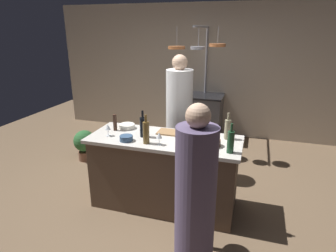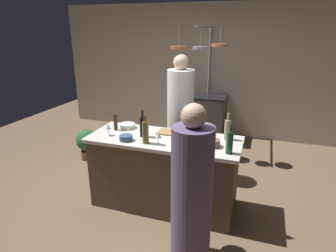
{
  "view_description": "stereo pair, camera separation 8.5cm",
  "coord_description": "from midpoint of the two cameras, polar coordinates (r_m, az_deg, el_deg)",
  "views": [
    {
      "loc": [
        0.97,
        -3.0,
        2.12
      ],
      "look_at": [
        0.0,
        0.15,
        1.0
      ],
      "focal_mm": 30.74,
      "sensor_mm": 36.0,
      "label": 1
    },
    {
      "loc": [
        1.05,
        -2.97,
        2.12
      ],
      "look_at": [
        0.0,
        0.15,
        1.0
      ],
      "focal_mm": 30.74,
      "sensor_mm": 36.0,
      "label": 2
    }
  ],
  "objects": [
    {
      "name": "mixing_bowl_blue",
      "position": [
        3.33,
        -9.0,
        -2.4
      ],
      "size": [
        0.15,
        0.15,
        0.06
      ],
      "primitive_type": "cylinder",
      "color": "#334C6B",
      "rests_on": "kitchen_island"
    },
    {
      "name": "chef",
      "position": [
        4.19,
        1.62,
        0.82
      ],
      "size": [
        0.38,
        0.38,
        1.79
      ],
      "color": "white",
      "rests_on": "ground_plane"
    },
    {
      "name": "pepper_mill",
      "position": [
        3.67,
        -11.12,
        0.7
      ],
      "size": [
        0.05,
        0.05,
        0.21
      ],
      "primitive_type": "cylinder",
      "color": "#382319",
      "rests_on": "kitchen_island"
    },
    {
      "name": "wine_glass_near_left_guest",
      "position": [
        3.42,
        5.71,
        -0.38
      ],
      "size": [
        0.07,
        0.07,
        0.15
      ],
      "color": "silver",
      "rests_on": "kitchen_island"
    },
    {
      "name": "wine_glass_near_right_guest",
      "position": [
        3.5,
        -12.54,
        -0.3
      ],
      "size": [
        0.07,
        0.07,
        0.15
      ],
      "color": "silver",
      "rests_on": "kitchen_island"
    },
    {
      "name": "wine_bottle_amber",
      "position": [
        3.2,
        -5.12,
        -1.24
      ],
      "size": [
        0.07,
        0.07,
        0.33
      ],
      "color": "brown",
      "rests_on": "kitchen_island"
    },
    {
      "name": "stove_range",
      "position": [
        5.78,
        6.32,
        1.82
      ],
      "size": [
        0.8,
        0.64,
        0.89
      ],
      "color": "#47474C",
      "rests_on": "ground_plane"
    },
    {
      "name": "overhead_pot_rack",
      "position": [
        5.07,
        5.8,
        13.47
      ],
      "size": [
        0.92,
        1.29,
        2.17
      ],
      "color": "gray",
      "rests_on": "ground_plane"
    },
    {
      "name": "wine_bottle_dark",
      "position": [
        3.4,
        -5.72,
        -0.13
      ],
      "size": [
        0.07,
        0.07,
        0.32
      ],
      "color": "black",
      "rests_on": "kitchen_island"
    },
    {
      "name": "guest_right",
      "position": [
        2.47,
        4.37,
        -15.21
      ],
      "size": [
        0.34,
        0.34,
        1.6
      ],
      "color": "#594C6B",
      "rests_on": "ground_plane"
    },
    {
      "name": "wine_glass_by_chef",
      "position": [
        3.15,
        -2.54,
        -1.97
      ],
      "size": [
        0.07,
        0.07,
        0.15
      ],
      "color": "silver",
      "rests_on": "kitchen_island"
    },
    {
      "name": "bar_stool_right",
      "position": [
        2.98,
        5.04,
        -17.18
      ],
      "size": [
        0.28,
        0.28,
        0.68
      ],
      "color": "#4C4C51",
      "rests_on": "ground_plane"
    },
    {
      "name": "potted_plant",
      "position": [
        5.03,
        -16.65,
        -3.3
      ],
      "size": [
        0.36,
        0.36,
        0.52
      ],
      "color": "brown",
      "rests_on": "ground_plane"
    },
    {
      "name": "cutting_board",
      "position": [
        3.54,
        -0.11,
        -1.28
      ],
      "size": [
        0.32,
        0.22,
        0.02
      ],
      "primitive_type": "cube",
      "color": "#997047",
      "rests_on": "kitchen_island"
    },
    {
      "name": "wine_bottle_green",
      "position": [
        3.01,
        11.53,
        -3.04
      ],
      "size": [
        0.07,
        0.07,
        0.32
      ],
      "color": "#193D23",
      "rests_on": "kitchen_island"
    },
    {
      "name": "mixing_bowl_ceramic",
      "position": [
        3.74,
        -8.8,
        -0.04
      ],
      "size": [
        0.2,
        0.2,
        0.06
      ],
      "primitive_type": "cylinder",
      "color": "silver",
      "rests_on": "kitchen_island"
    },
    {
      "name": "ground_plane",
      "position": [
        3.8,
        -1.35,
        -15.14
      ],
      "size": [
        9.0,
        9.0,
        0.0
      ],
      "primitive_type": "plane",
      "color": "brown"
    },
    {
      "name": "wine_bottle_white",
      "position": [
        3.38,
        11.02,
        -0.58
      ],
      "size": [
        0.07,
        0.07,
        0.31
      ],
      "color": "gray",
      "rests_on": "kitchen_island"
    },
    {
      "name": "mixing_bowl_wooden",
      "position": [
        3.18,
        8.23,
        -3.28
      ],
      "size": [
        0.16,
        0.16,
        0.08
      ],
      "primitive_type": "cylinder",
      "color": "brown",
      "rests_on": "kitchen_island"
    },
    {
      "name": "back_wall",
      "position": [
        5.98,
        7.37,
        10.74
      ],
      "size": [
        6.4,
        0.16,
        2.6
      ],
      "primitive_type": "cube",
      "color": "#BCAD99",
      "rests_on": "ground_plane"
    },
    {
      "name": "kitchen_island",
      "position": [
        3.57,
        -1.41,
        -9.1
      ],
      "size": [
        1.8,
        0.72,
        0.9
      ],
      "color": "brown",
      "rests_on": "ground_plane"
    }
  ]
}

